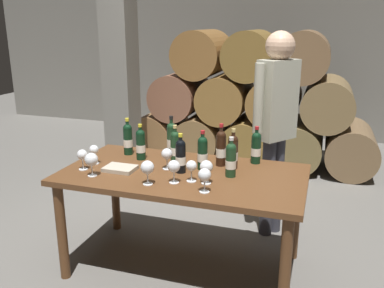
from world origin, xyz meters
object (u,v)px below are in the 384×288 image
(wine_bottle_6, at_px, (233,151))
(wine_glass_3, at_px, (147,168))
(wine_glass_2, at_px, (167,155))
(wine_glass_6, at_px, (191,167))
(wine_bottle_0, at_px, (221,148))
(wine_bottle_5, at_px, (203,153))
(wine_bottle_8, at_px, (175,146))
(wine_glass_7, at_px, (206,167))
(wine_bottle_4, at_px, (256,147))
(wine_bottle_7, at_px, (231,159))
(tasting_notebook, at_px, (120,168))
(sommelier_presenting, at_px, (276,116))
(wine_glass_5, at_px, (205,176))
(dining_table, at_px, (183,184))
(wine_glass_0, at_px, (174,167))
(wine_glass_1, at_px, (91,160))
(wine_bottle_9, at_px, (181,156))
(wine_bottle_1, at_px, (128,139))
(wine_bottle_2, at_px, (171,139))
(wine_glass_8, at_px, (82,155))
(wine_glass_4, at_px, (94,151))
(wine_bottle_3, at_px, (141,144))

(wine_bottle_6, height_order, wine_glass_3, wine_bottle_6)
(wine_glass_2, height_order, wine_glass_6, wine_glass_2)
(wine_bottle_0, distance_m, wine_bottle_5, 0.16)
(wine_bottle_8, height_order, wine_glass_7, wine_bottle_8)
(wine_bottle_4, height_order, wine_glass_7, wine_bottle_4)
(wine_bottle_7, xyz_separation_m, tasting_notebook, (-0.77, -0.13, -0.11))
(wine_glass_3, relative_size, wine_glass_6, 1.11)
(wine_glass_2, bearing_deg, wine_bottle_6, 20.17)
(wine_bottle_7, height_order, sommelier_presenting, sommelier_presenting)
(wine_bottle_4, distance_m, wine_glass_5, 0.68)
(dining_table, bearing_deg, wine_bottle_4, 38.11)
(wine_glass_0, bearing_deg, wine_glass_1, -174.60)
(wine_glass_1, height_order, wine_glass_3, wine_glass_1)
(wine_bottle_6, relative_size, wine_bottle_9, 1.05)
(wine_bottle_1, relative_size, wine_bottle_6, 1.00)
(dining_table, distance_m, tasting_notebook, 0.46)
(wine_bottle_9, distance_m, sommelier_presenting, 0.95)
(wine_bottle_1, bearing_deg, wine_glass_0, -39.64)
(wine_bottle_0, xyz_separation_m, tasting_notebook, (-0.65, -0.33, -0.12))
(wine_glass_3, bearing_deg, wine_bottle_2, 96.50)
(wine_bottle_1, relative_size, wine_bottle_2, 0.92)
(wine_glass_1, bearing_deg, wine_bottle_2, 59.46)
(sommelier_presenting, bearing_deg, wine_glass_0, -118.86)
(wine_glass_0, xyz_separation_m, wine_glass_5, (0.23, -0.09, -0.00))
(wine_bottle_7, xyz_separation_m, wine_glass_0, (-0.33, -0.23, -0.01))
(wine_glass_3, distance_m, wine_glass_8, 0.57)
(wine_bottle_6, height_order, wine_glass_7, wine_bottle_6)
(wine_bottle_9, distance_m, wine_glass_0, 0.21)
(wine_bottle_7, bearing_deg, wine_bottle_8, 161.09)
(wine_glass_2, xyz_separation_m, wine_glass_3, (-0.01, -0.31, 0.00))
(wine_bottle_9, bearing_deg, wine_glass_4, -177.79)
(wine_bottle_6, distance_m, sommelier_presenting, 0.63)
(tasting_notebook, bearing_deg, wine_glass_4, 164.18)
(wine_bottle_2, relative_size, wine_glass_8, 2.13)
(wine_bottle_5, distance_m, wine_glass_1, 0.77)
(wine_bottle_2, xyz_separation_m, wine_glass_4, (-0.47, -0.37, -0.03))
(wine_bottle_1, xyz_separation_m, wine_bottle_3, (0.15, -0.08, -0.01))
(wine_bottle_6, relative_size, wine_glass_2, 1.90)
(wine_bottle_9, relative_size, wine_glass_3, 1.73)
(wine_glass_5, height_order, wine_glass_8, wine_glass_5)
(dining_table, distance_m, sommelier_presenting, 1.00)
(dining_table, distance_m, wine_glass_8, 0.75)
(wine_bottle_6, xyz_separation_m, tasting_notebook, (-0.75, -0.29, -0.11))
(wine_glass_7, bearing_deg, wine_bottle_8, 135.15)
(wine_glass_5, height_order, sommelier_presenting, sommelier_presenting)
(wine_bottle_6, bearing_deg, wine_glass_1, -152.81)
(wine_glass_3, bearing_deg, wine_bottle_6, 46.32)
(wine_glass_4, bearing_deg, wine_bottle_0, 15.81)
(wine_bottle_0, relative_size, sommelier_presenting, 0.18)
(wine_bottle_9, height_order, wine_glass_5, wine_bottle_9)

